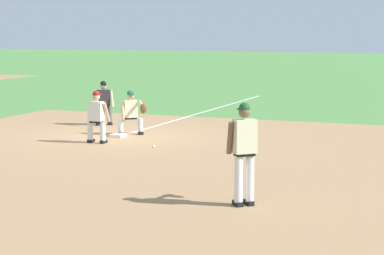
{
  "coord_description": "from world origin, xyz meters",
  "views": [
    {
      "loc": [
        -19.3,
        -10.0,
        3.15
      ],
      "look_at": [
        -4.76,
        -4.23,
        1.08
      ],
      "focal_mm": 70.0,
      "sensor_mm": 36.0,
      "label": 1
    }
  ],
  "objects": [
    {
      "name": "baseball",
      "position": [
        -1.4,
        -1.8,
        0.04
      ],
      "size": [
        0.07,
        0.07,
        0.07
      ],
      "primitive_type": "sphere",
      "color": "white",
      "rests_on": "ground"
    },
    {
      "name": "pitcher",
      "position": [
        -6.77,
        -6.03,
        1.06
      ],
      "size": [
        0.85,
        0.56,
        1.86
      ],
      "color": "black",
      "rests_on": "ground"
    },
    {
      "name": "ground_plane",
      "position": [
        0.0,
        0.0,
        0.0
      ],
      "size": [
        160.0,
        160.0,
        0.0
      ],
      "primitive_type": "plane",
      "color": "#518942"
    },
    {
      "name": "first_base_bag",
      "position": [
        0.0,
        0.0,
        0.04
      ],
      "size": [
        0.38,
        0.38,
        0.09
      ],
      "primitive_type": "cube",
      "color": "white",
      "rests_on": "ground"
    },
    {
      "name": "baserunner",
      "position": [
        -1.22,
        0.02,
        0.79
      ],
      "size": [
        0.44,
        0.6,
        1.46
      ],
      "color": "black",
      "rests_on": "ground"
    },
    {
      "name": "infield_dirt_patch",
      "position": [
        -3.4,
        -3.02,
        0.0
      ],
      "size": [
        18.0,
        18.0,
        0.01
      ],
      "primitive_type": "cube",
      "color": "#A87F56",
      "rests_on": "ground"
    },
    {
      "name": "umpire",
      "position": [
        2.32,
        1.7,
        0.79
      ],
      "size": [
        0.66,
        0.68,
        1.46
      ],
      "color": "black",
      "rests_on": "ground"
    },
    {
      "name": "foul_line_stripe",
      "position": [
        7.26,
        0.0,
        0.01
      ],
      "size": [
        14.52,
        0.1,
        0.0
      ],
      "primitive_type": "cube",
      "color": "white",
      "rests_on": "ground"
    },
    {
      "name": "first_baseman",
      "position": [
        0.56,
        -0.19,
        0.73
      ],
      "size": [
        0.78,
        1.07,
        1.34
      ],
      "color": "black",
      "rests_on": "ground"
    }
  ]
}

